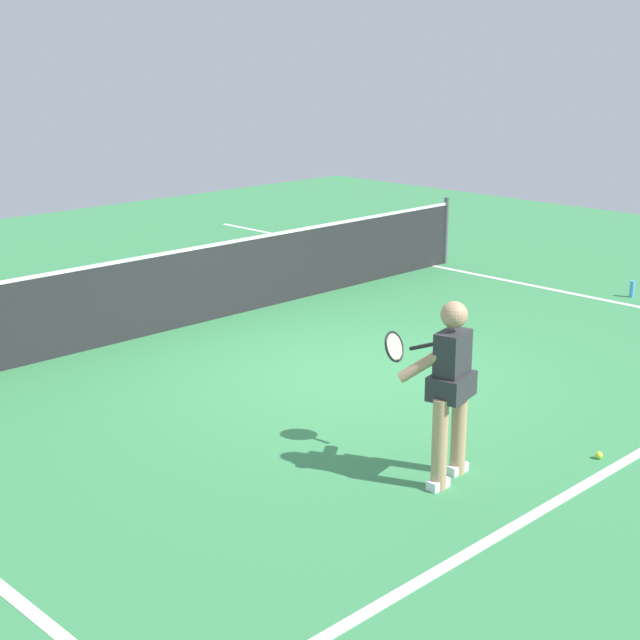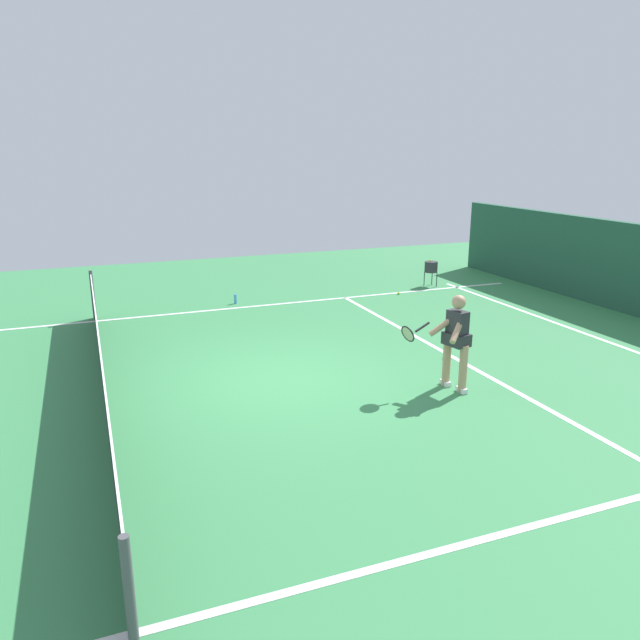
# 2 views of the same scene
# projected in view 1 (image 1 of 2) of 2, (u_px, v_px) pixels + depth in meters

# --- Properties ---
(ground_plane) EXTENTS (24.04, 24.04, 0.00)m
(ground_plane) POSITION_uv_depth(u_px,v_px,m) (351.00, 373.00, 10.72)
(ground_plane) COLOR #38844C
(service_line_marking) EXTENTS (9.76, 0.10, 0.01)m
(service_line_marking) POSITION_uv_depth(u_px,v_px,m) (626.00, 460.00, 8.43)
(service_line_marking) COLOR white
(service_line_marking) RESTS_ON ground
(sideline_right_marking) EXTENTS (0.10, 16.49, 0.01)m
(sideline_right_marking) POSITION_uv_depth(u_px,v_px,m) (582.00, 296.00, 14.01)
(sideline_right_marking) COLOR white
(sideline_right_marking) RESTS_ON ground
(court_net) EXTENTS (10.44, 0.08, 1.10)m
(court_net) POSITION_uv_depth(u_px,v_px,m) (196.00, 285.00, 12.48)
(court_net) COLOR #4C4C51
(court_net) RESTS_ON ground
(tennis_player) EXTENTS (0.69, 1.04, 1.55)m
(tennis_player) POSITION_uv_depth(u_px,v_px,m) (449.00, 384.00, 7.85)
(tennis_player) COLOR tan
(tennis_player) RESTS_ON ground
(tennis_ball_mid) EXTENTS (0.07, 0.07, 0.07)m
(tennis_ball_mid) POSITION_uv_depth(u_px,v_px,m) (599.00, 455.00, 8.47)
(tennis_ball_mid) COLOR #D1E533
(tennis_ball_mid) RESTS_ON ground
(water_bottle) EXTENTS (0.07, 0.07, 0.24)m
(water_bottle) POSITION_uv_depth(u_px,v_px,m) (632.00, 289.00, 13.92)
(water_bottle) COLOR #4C9EE5
(water_bottle) RESTS_ON ground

